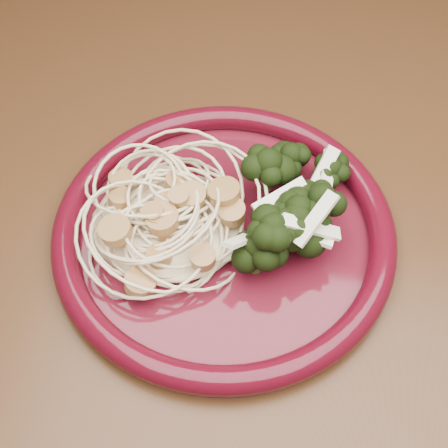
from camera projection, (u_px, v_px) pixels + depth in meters
name	position (u px, v px, depth m)	size (l,w,h in m)	color
dining_table	(205.00, 240.00, 0.62)	(1.20, 0.80, 0.75)	#472814
dinner_plate	(224.00, 231.00, 0.50)	(0.29, 0.29, 0.02)	#4C0E19
spaghetti_pile	(167.00, 219.00, 0.49)	(0.13, 0.11, 0.03)	beige
scallop_cluster	(163.00, 192.00, 0.46)	(0.12, 0.12, 0.04)	#B68344
broccoli_pile	(296.00, 222.00, 0.48)	(0.09, 0.15, 0.05)	black
onion_garnish	(300.00, 196.00, 0.45)	(0.06, 0.09, 0.06)	white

